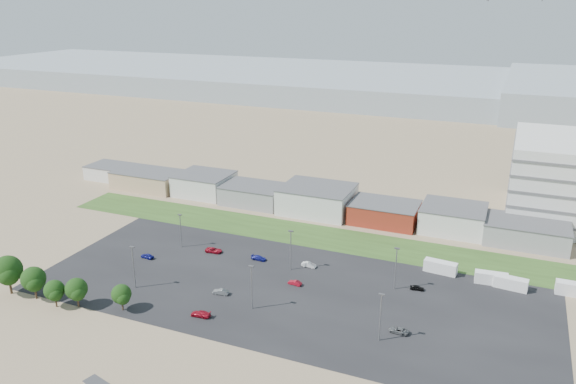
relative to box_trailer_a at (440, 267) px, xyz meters
The scene contains 29 objects.
ground 56.22m from the box_trailer_a, 130.87° to the right, with size 700.00×700.00×0.00m, color #857455.
parking_lot 38.96m from the box_trailer_a, 144.70° to the right, with size 120.00×50.00×0.01m, color black.
grass_strip 38.01m from the box_trailer_a, 165.51° to the left, with size 160.00×16.00×0.02m, color #2D481B.
hills_backdrop 272.54m from the box_trailer_a, 89.32° to the left, with size 700.00×200.00×9.00m, color gray, non-canonical shape.
building_row 60.91m from the box_trailer_a, 152.07° to the left, with size 170.00×20.00×8.00m, color silver, non-canonical shape.
box_trailer_a is the anchor object (origin of this frame).
box_trailer_b 12.07m from the box_trailer_a, ahead, with size 7.55×2.36×2.83m, color silver, non-canonical shape.
box_trailer_c 16.56m from the box_trailer_a, ahead, with size 7.55×2.36×2.83m, color silver, non-canonical shape.
box_trailer_d 30.06m from the box_trailer_a, ahead, with size 8.15×2.55×3.06m, color silver, non-canonical shape.
tree_far_left 102.31m from the box_trailer_a, 151.51° to the right, with size 7.06×7.06×10.60m, color black, non-canonical shape.
tree_left 95.87m from the box_trailer_a, 149.71° to the right, with size 5.86×5.86×8.79m, color black, non-canonical shape.
tree_mid 90.51m from the box_trailer_a, 146.97° to the right, with size 4.80×4.80×7.20m, color black, non-canonical shape.
tree_right 85.73m from the box_trailer_a, 146.36° to the right, with size 5.18×5.18×7.76m, color black, non-canonical shape.
tree_near 76.06m from the box_trailer_a, 143.86° to the right, with size 4.61×4.61×6.91m, color black, non-canonical shape.
lightpole_front_l 74.23m from the box_trailer_a, 151.41° to the right, with size 1.24×0.52×10.55m, color slate, non-canonical shape.
lightpole_front_m 48.96m from the box_trailer_a, 136.80° to the right, with size 1.22×0.51×10.37m, color slate, non-canonical shape.
lightpole_front_r 35.50m from the box_trailer_a, 101.24° to the right, with size 1.23×0.51×10.42m, color slate, non-canonical shape.
lightpole_back_l 68.75m from the box_trailer_a, behind, with size 1.12×0.47×9.52m, color slate, non-canonical shape.
lightpole_back_m 37.34m from the box_trailer_a, 159.94° to the right, with size 1.24×0.52×10.55m, color slate, non-canonical shape.
lightpole_back_r 15.78m from the box_trailer_a, 124.32° to the right, with size 1.24×0.52×10.53m, color slate, non-canonical shape.
parked_car_0 30.70m from the box_trailer_a, 97.21° to the right, with size 1.90×4.11×1.14m, color #595B5E.
parked_car_3 60.10m from the box_trailer_a, 137.49° to the right, with size 1.79×4.40×1.28m, color maroon.
parked_car_4 54.40m from the box_trailer_a, 145.89° to the right, with size 1.31×3.76×1.24m, color #595B5E.
parked_car_5 75.21m from the box_trailer_a, 163.60° to the right, with size 1.49×3.70×1.26m, color navy.
parked_car_6 45.97m from the box_trailer_a, 166.24° to the right, with size 1.64×4.03×1.17m, color navy.
parked_car_7 36.75m from the box_trailer_a, 147.41° to the right, with size 1.16×3.33×1.10m, color maroon.
parked_car_8 11.69m from the box_trailer_a, 108.22° to the right, with size 1.32×3.28×1.12m, color black.
parked_car_9 58.93m from the box_trailer_a, 168.83° to the right, with size 2.09×4.53×1.26m, color maroon.
parked_car_11 32.67m from the box_trailer_a, 162.71° to the right, with size 1.31×3.77×1.24m, color silver.
Camera 1 is at (50.06, -87.72, 64.34)m, focal length 35.00 mm.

